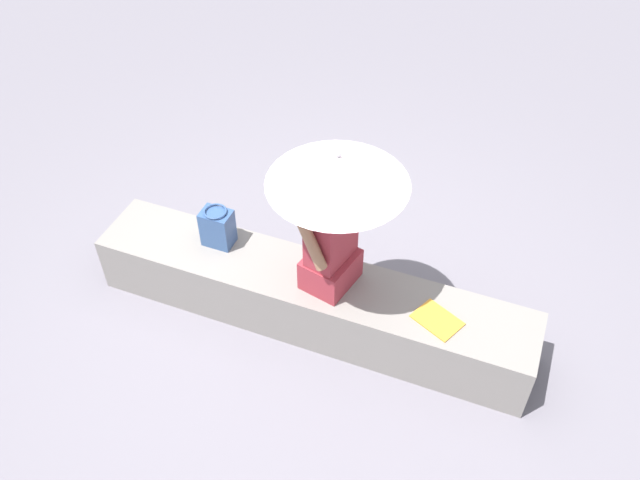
{
  "coord_description": "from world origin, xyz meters",
  "views": [
    {
      "loc": [
        1.14,
        -2.72,
        3.63
      ],
      "look_at": [
        0.07,
        0.01,
        0.78
      ],
      "focal_mm": 37.49,
      "sensor_mm": 36.0,
      "label": 1
    }
  ],
  "objects": [
    {
      "name": "handbag_black",
      "position": [
        -0.7,
        0.07,
        0.57
      ],
      "size": [
        0.2,
        0.16,
        0.29
      ],
      "color": "#335184",
      "rests_on": "stone_bench"
    },
    {
      "name": "person_seated",
      "position": [
        0.14,
        0.01,
        0.82
      ],
      "size": [
        0.35,
        0.5,
        0.9
      ],
      "color": "#992D38",
      "rests_on": "stone_bench"
    },
    {
      "name": "magazine",
      "position": [
        0.86,
        -0.05,
        0.44
      ],
      "size": [
        0.34,
        0.3,
        0.01
      ],
      "primitive_type": "cube",
      "rotation": [
        0.0,
        0.0,
        -0.44
      ],
      "color": "gold",
      "rests_on": "stone_bench"
    },
    {
      "name": "parasol",
      "position": [
        0.19,
        -0.04,
        1.39
      ],
      "size": [
        0.81,
        0.81,
        1.08
      ],
      "color": "#B7B7BC",
      "rests_on": "stone_bench"
    },
    {
      "name": "stone_bench",
      "position": [
        0.0,
        0.0,
        0.22
      ],
      "size": [
        2.98,
        0.51,
        0.43
      ],
      "primitive_type": "cube",
      "color": "gray",
      "rests_on": "ground"
    },
    {
      "name": "ground_plane",
      "position": [
        0.0,
        0.0,
        0.0
      ],
      "size": [
        14.0,
        14.0,
        0.0
      ],
      "primitive_type": "plane",
      "color": "slate"
    }
  ]
}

